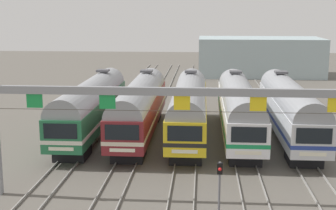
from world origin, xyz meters
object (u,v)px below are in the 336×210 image
object	(u,v)px
commuter_train_yellow	(189,106)
yard_signal_mast	(220,178)
commuter_train_green	(91,105)
commuter_train_white	(239,107)
commuter_train_silver	(289,108)
commuter_train_maroon	(140,105)
catenary_gantry	(182,110)

from	to	relation	value
commuter_train_yellow	yard_signal_mast	world-z (taller)	commuter_train_yellow
commuter_train_green	commuter_train_yellow	xyz separation A→B (m)	(8.28, 0.00, 0.00)
commuter_train_white	commuter_train_yellow	bearing A→B (deg)	180.00
commuter_train_yellow	commuter_train_silver	xyz separation A→B (m)	(8.28, 0.00, 0.00)
commuter_train_yellow	commuter_train_white	xyz separation A→B (m)	(4.14, 0.00, 0.00)
commuter_train_yellow	commuter_train_maroon	bearing A→B (deg)	180.00
commuter_train_white	commuter_train_silver	world-z (taller)	same
commuter_train_green	catenary_gantry	xyz separation A→B (m)	(8.28, -13.50, 2.56)
commuter_train_maroon	catenary_gantry	world-z (taller)	catenary_gantry
commuter_train_silver	commuter_train_green	bearing A→B (deg)	180.00
commuter_train_silver	catenary_gantry	xyz separation A→B (m)	(-8.28, -13.50, 2.56)
commuter_train_maroon	commuter_train_yellow	distance (m)	4.14
commuter_train_maroon	commuter_train_yellow	xyz separation A→B (m)	(4.14, 0.00, 0.00)
commuter_train_green	commuter_train_maroon	distance (m)	4.14
commuter_train_maroon	commuter_train_green	bearing A→B (deg)	180.00
commuter_train_green	commuter_train_white	size ratio (longest dim) A/B	1.00
commuter_train_yellow	commuter_train_white	world-z (taller)	same
commuter_train_green	commuter_train_silver	xyz separation A→B (m)	(16.57, 0.00, 0.00)
commuter_train_maroon	commuter_train_silver	bearing A→B (deg)	0.00
commuter_train_green	commuter_train_maroon	size ratio (longest dim) A/B	1.00
commuter_train_green	commuter_train_white	distance (m)	12.43
commuter_train_silver	yard_signal_mast	bearing A→B (deg)	-111.91
commuter_train_yellow	commuter_train_white	size ratio (longest dim) A/B	1.00
commuter_train_yellow	commuter_train_silver	world-z (taller)	same
commuter_train_maroon	yard_signal_mast	xyz separation A→B (m)	(6.21, -15.44, -0.65)
commuter_train_white	catenary_gantry	size ratio (longest dim) A/B	0.83
commuter_train_white	commuter_train_green	bearing A→B (deg)	180.00
commuter_train_green	catenary_gantry	bearing A→B (deg)	-58.46
commuter_train_white	catenary_gantry	xyz separation A→B (m)	(-4.14, -13.50, 2.56)
commuter_train_green	yard_signal_mast	bearing A→B (deg)	-56.16
yard_signal_mast	commuter_train_yellow	bearing A→B (deg)	97.64
catenary_gantry	commuter_train_green	bearing A→B (deg)	121.54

